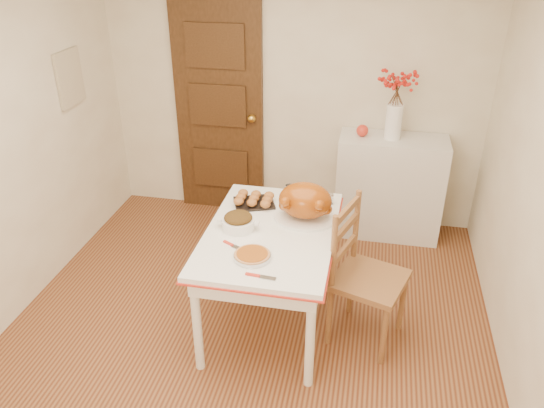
% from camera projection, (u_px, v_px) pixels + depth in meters
% --- Properties ---
extents(floor, '(3.50, 4.00, 0.00)m').
position_uv_depth(floor, '(242.00, 346.00, 3.76)').
color(floor, '#552511').
rests_on(floor, ground).
extents(wall_back, '(3.50, 0.00, 2.50)m').
position_uv_depth(wall_back, '(292.00, 92.00, 4.88)').
color(wall_back, beige).
rests_on(wall_back, ground).
extents(door_back, '(0.85, 0.06, 2.06)m').
position_uv_depth(door_back, '(219.00, 111.00, 5.08)').
color(door_back, black).
rests_on(door_back, ground).
extents(photo_board, '(0.03, 0.35, 0.45)m').
position_uv_depth(photo_board, '(70.00, 78.00, 4.37)').
color(photo_board, beige).
rests_on(photo_board, ground).
extents(sideboard, '(0.95, 0.42, 0.95)m').
position_uv_depth(sideboard, '(389.00, 187.00, 4.89)').
color(sideboard, silver).
rests_on(sideboard, floor).
extents(kitchen_table, '(0.89, 1.30, 0.78)m').
position_uv_depth(kitchen_table, '(271.00, 277.00, 3.82)').
color(kitchen_table, white).
rests_on(kitchen_table, floor).
extents(chair_oak, '(0.58, 0.58, 1.04)m').
position_uv_depth(chair_oak, '(370.00, 277.00, 3.60)').
color(chair_oak, brown).
rests_on(chair_oak, floor).
extents(berry_vase, '(0.33, 0.33, 0.64)m').
position_uv_depth(berry_vase, '(396.00, 103.00, 4.52)').
color(berry_vase, white).
rests_on(berry_vase, sideboard).
extents(apple, '(0.11, 0.11, 0.11)m').
position_uv_depth(apple, '(362.00, 131.00, 4.69)').
color(apple, red).
rests_on(apple, sideboard).
extents(turkey_platter, '(0.51, 0.44, 0.28)m').
position_uv_depth(turkey_platter, '(305.00, 202.00, 3.70)').
color(turkey_platter, '#973B0C').
rests_on(turkey_platter, kitchen_table).
extents(pumpkin_pie, '(0.29, 0.29, 0.05)m').
position_uv_depth(pumpkin_pie, '(252.00, 255.00, 3.33)').
color(pumpkin_pie, '#934813').
rests_on(pumpkin_pie, kitchen_table).
extents(stuffing_dish, '(0.32, 0.26, 0.11)m').
position_uv_depth(stuffing_dish, '(238.00, 221.00, 3.64)').
color(stuffing_dish, '#5A3D13').
rests_on(stuffing_dish, kitchen_table).
extents(rolls_tray, '(0.35, 0.32, 0.08)m').
position_uv_depth(rolls_tray, '(254.00, 199.00, 3.95)').
color(rolls_tray, '#9B5A2F').
rests_on(rolls_tray, kitchen_table).
extents(pie_server, '(0.19, 0.07, 0.01)m').
position_uv_depth(pie_server, '(261.00, 276.00, 3.17)').
color(pie_server, silver).
rests_on(pie_server, kitchen_table).
extents(carving_knife, '(0.22, 0.16, 0.01)m').
position_uv_depth(carving_knife, '(236.00, 247.00, 3.45)').
color(carving_knife, silver).
rests_on(carving_knife, kitchen_table).
extents(drinking_glass, '(0.07, 0.07, 0.10)m').
position_uv_depth(drinking_glass, '(289.00, 191.00, 4.04)').
color(drinking_glass, white).
rests_on(drinking_glass, kitchen_table).
extents(shaker_pair, '(0.09, 0.05, 0.08)m').
position_uv_depth(shaker_pair, '(328.00, 199.00, 3.96)').
color(shaker_pair, white).
rests_on(shaker_pair, kitchen_table).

